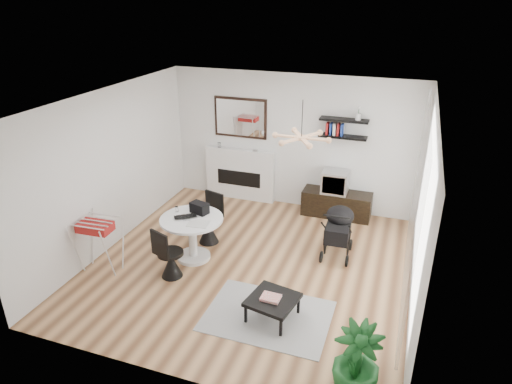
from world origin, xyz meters
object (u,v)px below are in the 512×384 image
(tv_console, at_px, (337,204))
(coffee_table, at_px, (273,300))
(fireplace, at_px, (240,168))
(dining_table, at_px, (192,232))
(stroller, at_px, (338,233))
(potted_plant, at_px, (356,362))
(drying_rack, at_px, (100,244))
(crt_tv, at_px, (335,182))

(tv_console, bearing_deg, coffee_table, -94.41)
(fireplace, bearing_deg, dining_table, -86.90)
(stroller, xyz_separation_m, potted_plant, (0.70, -2.89, 0.06))
(tv_console, relative_size, potted_plant, 1.44)
(drying_rack, distance_m, coffee_table, 2.93)
(coffee_table, bearing_deg, potted_plant, -37.22)
(dining_table, relative_size, coffee_table, 1.42)
(tv_console, xyz_separation_m, crt_tv, (-0.06, -0.00, 0.47))
(coffee_table, bearing_deg, fireplace, 117.36)
(crt_tv, relative_size, stroller, 0.53)
(coffee_table, height_order, potted_plant, potted_plant)
(crt_tv, bearing_deg, dining_table, -128.94)
(drying_rack, height_order, stroller, stroller)
(dining_table, bearing_deg, tv_console, 50.26)
(stroller, relative_size, coffee_table, 1.29)
(fireplace, height_order, crt_tv, fireplace)
(fireplace, bearing_deg, coffee_table, -62.64)
(fireplace, xyz_separation_m, potted_plant, (3.07, -4.49, -0.22))
(fireplace, xyz_separation_m, tv_console, (2.10, -0.17, -0.43))
(tv_console, bearing_deg, potted_plant, -77.35)
(fireplace, xyz_separation_m, dining_table, (0.14, -2.53, -0.19))
(crt_tv, relative_size, drying_rack, 0.55)
(dining_table, height_order, potted_plant, potted_plant)
(fireplace, distance_m, drying_rack, 3.50)
(tv_console, bearing_deg, stroller, -79.36)
(drying_rack, relative_size, coffee_table, 1.24)
(fireplace, distance_m, crt_tv, 2.05)
(dining_table, xyz_separation_m, stroller, (2.23, 0.92, -0.09))
(fireplace, bearing_deg, drying_rack, -108.01)
(dining_table, bearing_deg, potted_plant, -33.77)
(crt_tv, xyz_separation_m, coffee_table, (-0.20, -3.38, -0.43))
(dining_table, distance_m, coffee_table, 2.00)
(tv_console, distance_m, potted_plant, 4.44)
(potted_plant, bearing_deg, crt_tv, 103.39)
(fireplace, relative_size, tv_console, 1.61)
(fireplace, relative_size, drying_rack, 2.41)
(stroller, height_order, potted_plant, potted_plant)
(dining_table, xyz_separation_m, coffee_table, (1.70, -1.03, -0.20))
(coffee_table, distance_m, potted_plant, 1.56)
(fireplace, relative_size, crt_tv, 4.35)
(crt_tv, relative_size, potted_plant, 0.53)
(fireplace, bearing_deg, stroller, -34.10)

